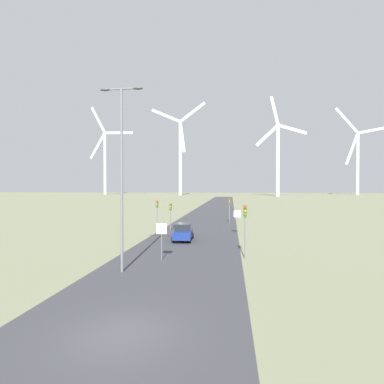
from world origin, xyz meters
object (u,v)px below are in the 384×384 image
Objects in this scene: streetlamp at (122,160)px; traffic_light_post_mid_right at (229,205)px; wind_turbine_center at (278,152)px; wind_turbine_left at (180,150)px; traffic_light_post_near_right at (245,220)px; car_approaching at (183,232)px; stop_sign_near at (162,235)px; traffic_light_post_near_left at (157,208)px; wind_turbine_far_left at (105,156)px; stop_sign_far at (237,218)px; wind_turbine_right at (358,156)px; traffic_light_post_mid_left at (170,210)px.

streetlamp reaches higher than traffic_light_post_mid_right.
wind_turbine_left is at bearing 163.92° from wind_turbine_center.
traffic_light_post_near_right is 9.78m from car_approaching.
stop_sign_near is at bearing 60.60° from streetlamp.
traffic_light_post_near_left is 0.06× the size of wind_turbine_far_left.
car_approaching is at bearing 79.86° from streetlamp.
stop_sign_far is 0.04× the size of wind_turbine_right.
car_approaching is at bearing 129.82° from traffic_light_post_near_right.
traffic_light_post_near_right is 22.70m from traffic_light_post_mid_right.
wind_turbine_center is 78.96m from wind_turbine_right.
traffic_light_post_mid_right is at bearing 75.79° from streetlamp.
wind_turbine_left is at bearing -167.96° from wind_turbine_right.
wind_turbine_right reaches higher than wind_turbine_center.
stop_sign_near is 0.99× the size of stop_sign_far.
wind_turbine_right is at bearing 64.41° from car_approaching.
stop_sign_near is 6.61m from traffic_light_post_near_right.
wind_turbine_right is at bearing 2.76° from wind_turbine_far_left.
traffic_light_post_mid_left is 0.05× the size of wind_turbine_left.
traffic_light_post_mid_left is 0.05× the size of wind_turbine_right.
wind_turbine_left is 131.20m from wind_turbine_right.
streetlamp is at bearing -100.14° from car_approaching.
stop_sign_near is at bearing -80.76° from wind_turbine_left.
stop_sign_near is 0.81× the size of traffic_light_post_mid_left.
streetlamp is at bearing -114.81° from wind_turbine_right.
traffic_light_post_mid_right is 0.93× the size of car_approaching.
traffic_light_post_near_left is at bearing 164.69° from stop_sign_far.
wind_turbine_far_left is at bearing 164.00° from wind_turbine_center.
stop_sign_far is at bearing 64.73° from streetlamp.
wind_turbine_right is at bearing 65.26° from stop_sign_near.
stop_sign_near is 24.57m from traffic_light_post_mid_right.
traffic_light_post_near_left is (-10.45, 2.86, 0.81)m from stop_sign_far.
streetlamp reaches higher than car_approaching.
stop_sign_far is 12.06m from traffic_light_post_near_right.
traffic_light_post_mid_right is 0.06× the size of wind_turbine_center.
stop_sign_far is at bearing -15.31° from traffic_light_post_near_left.
stop_sign_far is (6.01, 13.37, 0.02)m from stop_sign_near.
stop_sign_near is 8.76m from car_approaching.
streetlamp is at bearing -81.49° from wind_turbine_left.
wind_turbine_right is at bearing 35.48° from wind_turbine_center.
car_approaching is 0.06× the size of wind_turbine_right.
streetlamp is 192.61m from wind_turbine_left.
wind_turbine_left is at bearing 99.25° from traffic_light_post_mid_left.
wind_turbine_left is (63.52, -18.11, 1.35)m from wind_turbine_far_left.
stop_sign_near is 0.68× the size of car_approaching.
traffic_light_post_mid_left is 157.47m from wind_turbine_center.
traffic_light_post_near_left is 12.28m from traffic_light_post_mid_right.
wind_turbine_center reaches higher than traffic_light_post_mid_left.
wind_turbine_right is at bearing 62.94° from traffic_light_post_mid_left.
streetlamp is at bearing -88.03° from traffic_light_post_mid_left.
traffic_light_post_near_left is at bearing -64.54° from wind_turbine_far_left.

